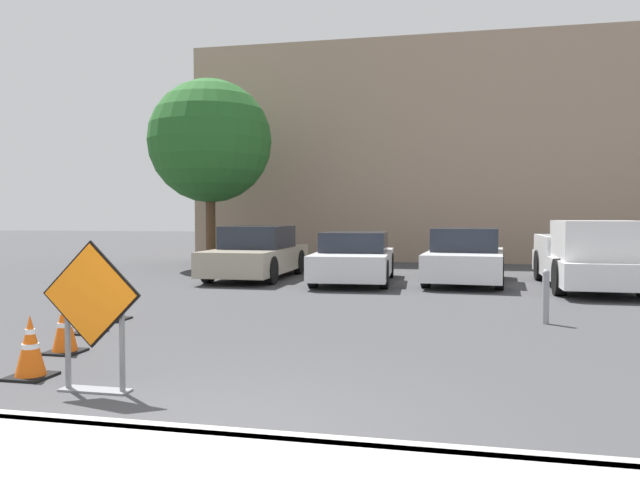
% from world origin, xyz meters
% --- Properties ---
extents(ground_plane, '(96.00, 96.00, 0.00)m').
position_xyz_m(ground_plane, '(0.00, 10.00, 0.00)').
color(ground_plane, '#3D3D3F').
extents(curb_lip, '(27.59, 0.20, 0.14)m').
position_xyz_m(curb_lip, '(0.00, 0.00, 0.07)').
color(curb_lip, '#999993').
rests_on(curb_lip, ground_plane).
extents(road_closed_sign, '(1.05, 0.20, 1.49)m').
position_xyz_m(road_closed_sign, '(-1.56, 1.14, 0.83)').
color(road_closed_sign, black).
rests_on(road_closed_sign, ground_plane).
extents(traffic_cone_nearest, '(0.43, 0.43, 0.68)m').
position_xyz_m(traffic_cone_nearest, '(-2.52, 1.49, 0.33)').
color(traffic_cone_nearest, black).
rests_on(traffic_cone_nearest, ground_plane).
extents(traffic_cone_second, '(0.42, 0.42, 0.71)m').
position_xyz_m(traffic_cone_second, '(-2.90, 2.64, 0.35)').
color(traffic_cone_second, black).
rests_on(traffic_cone_second, ground_plane).
extents(traffic_cone_third, '(0.41, 0.41, 0.76)m').
position_xyz_m(traffic_cone_third, '(-3.36, 3.87, 0.37)').
color(traffic_cone_third, black).
rests_on(traffic_cone_third, ground_plane).
extents(traffic_cone_fourth, '(0.53, 0.53, 0.77)m').
position_xyz_m(traffic_cone_fourth, '(-3.68, 4.99, 0.37)').
color(traffic_cone_fourth, black).
rests_on(traffic_cone_fourth, ground_plane).
extents(parked_car_nearest, '(1.90, 4.68, 1.44)m').
position_xyz_m(parked_car_nearest, '(-3.47, 12.15, 0.67)').
color(parked_car_nearest, '#A39984').
rests_on(parked_car_nearest, ground_plane).
extents(parked_car_second, '(2.08, 4.35, 1.30)m').
position_xyz_m(parked_car_second, '(-0.66, 11.64, 0.62)').
color(parked_car_second, silver).
rests_on(parked_car_second, ground_plane).
extents(parked_car_third, '(2.13, 4.30, 1.41)m').
position_xyz_m(parked_car_third, '(2.15, 12.06, 0.65)').
color(parked_car_third, silver).
rests_on(parked_car_third, ground_plane).
extents(pickup_truck, '(1.94, 5.39, 1.62)m').
position_xyz_m(pickup_truck, '(4.96, 11.21, 0.74)').
color(pickup_truck, silver).
rests_on(pickup_truck, ground_plane).
extents(bollard_nearest, '(0.12, 0.12, 0.88)m').
position_xyz_m(bollard_nearest, '(3.33, 6.17, 0.46)').
color(bollard_nearest, gray).
rests_on(bollard_nearest, ground_plane).
extents(building_facade_backdrop, '(20.36, 5.00, 8.30)m').
position_xyz_m(building_facade_backdrop, '(1.95, 21.30, 4.15)').
color(building_facade_backdrop, gray).
rests_on(building_facade_backdrop, ground_plane).
extents(street_tree_behind_lot, '(4.06, 4.06, 6.22)m').
position_xyz_m(street_tree_behind_lot, '(-6.07, 15.15, 4.18)').
color(street_tree_behind_lot, '#513823').
rests_on(street_tree_behind_lot, ground_plane).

